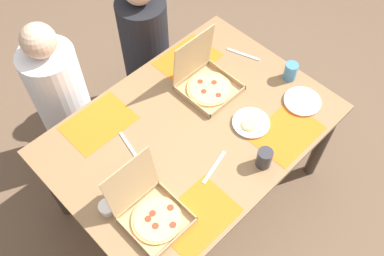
# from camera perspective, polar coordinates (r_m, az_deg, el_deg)

# --- Properties ---
(ground_plane) EXTENTS (6.00, 6.00, 0.00)m
(ground_plane) POSITION_cam_1_polar(r_m,az_deg,el_deg) (2.85, 0.00, -8.33)
(ground_plane) COLOR brown
(dining_table) EXTENTS (1.48, 1.05, 0.73)m
(dining_table) POSITION_cam_1_polar(r_m,az_deg,el_deg) (2.30, 0.00, -1.38)
(dining_table) COLOR #3F3328
(dining_table) RESTS_ON ground_plane
(placemat_near_left) EXTENTS (0.36, 0.26, 0.00)m
(placemat_near_left) POSITION_cam_1_polar(r_m,az_deg,el_deg) (1.98, 0.75, -11.97)
(placemat_near_left) COLOR orange
(placemat_near_left) RESTS_ON dining_table
(placemat_near_right) EXTENTS (0.36, 0.26, 0.00)m
(placemat_near_right) POSITION_cam_1_polar(r_m,az_deg,el_deg) (2.26, 12.77, -0.66)
(placemat_near_right) COLOR orange
(placemat_near_right) RESTS_ON dining_table
(placemat_far_left) EXTENTS (0.36, 0.26, 0.00)m
(placemat_far_left) POSITION_cam_1_polar(r_m,az_deg,el_deg) (2.29, -12.57, 0.67)
(placemat_far_left) COLOR orange
(placemat_far_left) RESTS_ON dining_table
(placemat_far_right) EXTENTS (0.36, 0.26, 0.00)m
(placemat_far_right) POSITION_cam_1_polar(r_m,az_deg,el_deg) (2.54, -0.58, 9.33)
(placemat_far_right) COLOR orange
(placemat_far_right) RESTS_ON dining_table
(pizza_box_edge_far) EXTENTS (0.29, 0.29, 0.32)m
(pizza_box_edge_far) POSITION_cam_1_polar(r_m,az_deg,el_deg) (2.36, 1.89, 6.33)
(pizza_box_edge_far) COLOR tan
(pizza_box_edge_far) RESTS_ON dining_table
(pizza_box_corner_left) EXTENTS (0.27, 0.31, 0.30)m
(pizza_box_corner_left) POSITION_cam_1_polar(r_m,az_deg,el_deg) (1.95, -5.57, -11.27)
(pizza_box_corner_left) COLOR tan
(pizza_box_corner_left) RESTS_ON dining_table
(plate_far_right) EXTENTS (0.20, 0.20, 0.03)m
(plate_far_right) POSITION_cam_1_polar(r_m,az_deg,el_deg) (2.25, 7.99, 0.64)
(plate_far_right) COLOR white
(plate_far_right) RESTS_ON dining_table
(plate_far_left) EXTENTS (0.21, 0.21, 0.02)m
(plate_far_left) POSITION_cam_1_polar(r_m,az_deg,el_deg) (2.40, 14.76, 3.50)
(plate_far_left) COLOR white
(plate_far_left) RESTS_ON dining_table
(cup_clear_right) EXTENTS (0.08, 0.08, 0.11)m
(cup_clear_right) POSITION_cam_1_polar(r_m,az_deg,el_deg) (2.09, 9.79, -4.06)
(cup_clear_right) COLOR #333338
(cup_clear_right) RESTS_ON dining_table
(cup_red) EXTENTS (0.07, 0.07, 0.11)m
(cup_red) POSITION_cam_1_polar(r_m,az_deg,el_deg) (2.46, 13.25, 7.50)
(cup_red) COLOR teal
(cup_red) RESTS_ON dining_table
(condiment_bowl) EXTENTS (0.08, 0.08, 0.04)m
(condiment_bowl) POSITION_cam_1_polar(r_m,az_deg,el_deg) (2.01, -11.46, -10.56)
(condiment_bowl) COLOR white
(condiment_bowl) RESTS_ON dining_table
(fork_by_near_left) EXTENTS (0.05, 0.19, 0.00)m
(fork_by_near_left) POSITION_cam_1_polar(r_m,az_deg,el_deg) (2.18, -8.59, -2.36)
(fork_by_near_left) COLOR #B7B7BC
(fork_by_near_left) RESTS_ON dining_table
(knife_by_far_right) EXTENTS (0.09, 0.20, 0.00)m
(knife_by_far_right) POSITION_cam_1_polar(r_m,az_deg,el_deg) (2.58, 6.96, 9.92)
(knife_by_far_right) COLOR #B7B7BC
(knife_by_far_right) RESTS_ON dining_table
(knife_by_far_left) EXTENTS (0.21, 0.07, 0.00)m
(knife_by_far_left) POSITION_cam_1_polar(r_m,az_deg,el_deg) (2.10, 3.02, -5.35)
(knife_by_far_left) COLOR #B7B7BC
(knife_by_far_left) RESTS_ON dining_table
(diner_left_seat) EXTENTS (0.32, 0.32, 1.14)m
(diner_left_seat) POSITION_cam_1_polar(r_m,az_deg,el_deg) (2.70, -16.95, 3.05)
(diner_left_seat) COLOR white
(diner_left_seat) RESTS_ON ground_plane
(diner_right_seat) EXTENTS (0.32, 0.32, 1.10)m
(diner_right_seat) POSITION_cam_1_polar(r_m,az_deg,el_deg) (2.93, -6.25, 10.18)
(diner_right_seat) COLOR black
(diner_right_seat) RESTS_ON ground_plane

